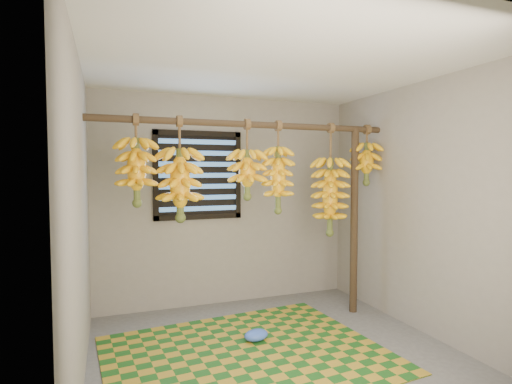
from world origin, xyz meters
name	(u,v)px	position (x,y,z in m)	size (l,w,h in m)	color
floor	(279,357)	(0.00, 0.00, -0.01)	(3.00, 3.00, 0.01)	#555555
ceiling	(280,64)	(0.00, 0.00, 2.40)	(3.00, 3.00, 0.01)	silver
wall_back	(227,201)	(0.00, 1.50, 1.20)	(3.00, 0.01, 2.40)	gray
wall_left	(79,222)	(-1.50, 0.00, 1.20)	(0.01, 3.00, 2.40)	gray
wall_right	(424,208)	(1.50, 0.00, 1.20)	(0.01, 3.00, 2.40)	gray
window	(198,175)	(-0.35, 1.48, 1.50)	(1.00, 0.04, 1.00)	black
hanging_pole	(251,124)	(0.00, 0.70, 2.00)	(0.06, 0.06, 3.00)	#40311E
support_post	(354,221)	(1.20, 0.70, 1.00)	(0.08, 0.08, 2.00)	#40311E
woven_mat	(247,354)	(-0.24, 0.13, 0.01)	(2.27, 1.82, 0.01)	#1A5318
plastic_bag	(256,335)	(-0.07, 0.35, 0.06)	(0.24, 0.17, 0.10)	blue
banana_bunch_a	(137,172)	(-1.07, 0.70, 1.54)	(0.33, 0.33, 0.81)	brown
banana_bunch_b	(180,184)	(-0.69, 0.70, 1.43)	(0.38, 0.38, 0.95)	brown
banana_bunch_c	(247,174)	(-0.04, 0.70, 1.52)	(0.36, 0.36, 0.77)	brown
banana_bunch_d	(278,180)	(0.29, 0.70, 1.46)	(0.30, 0.30, 0.92)	brown
banana_bunch_e	(330,196)	(0.90, 0.70, 1.28)	(0.39, 0.39, 1.18)	brown
banana_bunch_f	(366,164)	(1.35, 0.70, 1.63)	(0.33, 0.33, 0.65)	brown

